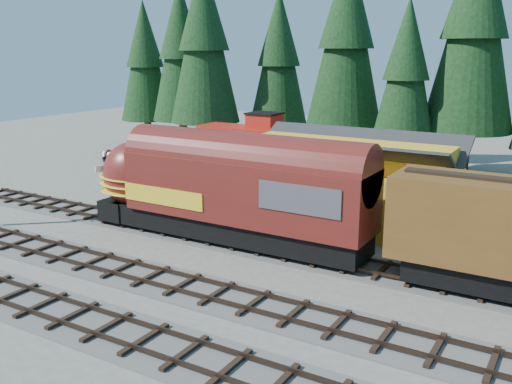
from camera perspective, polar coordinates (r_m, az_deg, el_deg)
The scene contains 9 objects.
ground at distance 25.50m, azimuth -0.22°, elevation -9.08°, with size 120.00×120.00×0.00m, color #6B665B.
track_siding at distance 26.17m, azimuth 24.12°, elevation -9.62°, with size 68.00×3.20×0.33m.
track_main_south at distance 20.78m, azimuth 21.95°, elevation -15.75°, with size 68.00×3.20×0.33m.
track_spur at distance 45.14m, azimuth 0.64°, elevation 1.37°, with size 32.00×3.20×0.33m.
depot at distance 33.64m, azimuth 9.01°, elevation 1.81°, with size 12.80×7.00×5.30m.
locomotive at distance 30.25m, azimuth -3.90°, elevation -0.08°, with size 16.67×3.31×4.53m.
caboose at distance 45.03m, azimuth -0.14°, elevation 4.41°, with size 9.31×2.70×4.84m.
pickup_truck_a at distance 38.46m, azimuth -8.48°, elevation 0.04°, with size 2.59×5.61×1.56m, color black.
pickup_truck_b at distance 39.71m, azimuth -11.74°, elevation 0.38°, with size 2.25×5.54×1.61m, color #999CA0.
Camera 1 is at (12.06, -20.09, 10.07)m, focal length 40.00 mm.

